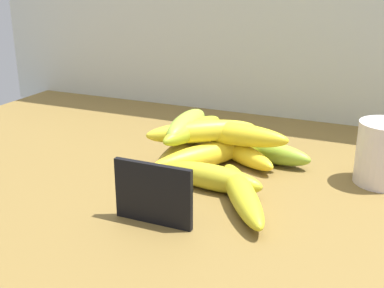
{
  "coord_description": "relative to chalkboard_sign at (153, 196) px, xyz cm",
  "views": [
    {
      "loc": [
        36.09,
        -69.03,
        34.85
      ],
      "look_at": [
        5.47,
        0.33,
        8.0
      ],
      "focal_mm": 46.47,
      "sensor_mm": 36.0,
      "label": 1
    }
  ],
  "objects": [
    {
      "name": "counter_top",
      "position": [
        -7.77,
        17.35,
        -5.36
      ],
      "size": [
        110.0,
        76.0,
        3.0
      ],
      "primitive_type": "cube",
      "color": "brown",
      "rests_on": "ground"
    },
    {
      "name": "chalkboard_sign",
      "position": [
        0.0,
        0.0,
        0.0
      ],
      "size": [
        11.0,
        1.8,
        8.4
      ],
      "color": "black",
      "rests_on": "counter_top"
    },
    {
      "name": "banana_3",
      "position": [
        3.28,
        25.5,
        -2.1
      ],
      "size": [
        16.38,
        12.71,
        3.51
      ],
      "primitive_type": "ellipsoid",
      "rotation": [
        0.0,
        0.0,
        2.54
      ],
      "color": "yellow",
      "rests_on": "counter_top"
    },
    {
      "name": "banana_2",
      "position": [
        -1.54,
        20.42,
        -1.83
      ],
      "size": [
        13.93,
        18.52,
        4.06
      ],
      "primitive_type": "ellipsoid",
      "rotation": [
        0.0,
        0.0,
        4.14
      ],
      "color": "yellow",
      "rests_on": "counter_top"
    },
    {
      "name": "banana_9",
      "position": [
        -4.09,
        22.09,
        1.99
      ],
      "size": [
        6.44,
        16.4,
        3.33
      ],
      "primitive_type": "ellipsoid",
      "rotation": [
        0.0,
        0.0,
        4.51
      ],
      "color": "#A4B525",
      "rests_on": "banana_1"
    },
    {
      "name": "banana_4",
      "position": [
        3.1,
        12.88,
        -1.87
      ],
      "size": [
        16.69,
        5.35,
        3.97
      ],
      "primitive_type": "ellipsoid",
      "rotation": [
        0.0,
        0.0,
        6.2
      ],
      "color": "gold",
      "rests_on": "counter_top"
    },
    {
      "name": "banana_0",
      "position": [
        7.5,
        27.3,
        -1.93
      ],
      "size": [
        16.76,
        6.74,
        3.86
      ],
      "primitive_type": "ellipsoid",
      "rotation": [
        0.0,
        0.0,
        2.96
      ],
      "color": "#8BAD30",
      "rests_on": "counter_top"
    },
    {
      "name": "banana_6",
      "position": [
        -2.3,
        21.83,
        2.05
      ],
      "size": [
        17.32,
        14.8,
        3.71
      ],
      "primitive_type": "ellipsoid",
      "rotation": [
        0.0,
        0.0,
        3.81
      ],
      "color": "yellow",
      "rests_on": "banana_2"
    },
    {
      "name": "banana_7",
      "position": [
        2.23,
        24.1,
        1.62
      ],
      "size": [
        19.8,
        4.25,
        3.92
      ],
      "primitive_type": "ellipsoid",
      "rotation": [
        0.0,
        0.0,
        3.12
      ],
      "color": "yellow",
      "rests_on": "banana_3"
    },
    {
      "name": "banana_1",
      "position": [
        -5.26,
        22.04,
        -1.77
      ],
      "size": [
        5.6,
        19.43,
        4.18
      ],
      "primitive_type": "ellipsoid",
      "rotation": [
        0.0,
        0.0,
        4.64
      ],
      "color": "olive",
      "rests_on": "counter_top"
    },
    {
      "name": "banana_8",
      "position": [
        -5.72,
        23.1,
        2.41
      ],
      "size": [
        5.18,
        15.57,
        4.17
      ],
      "primitive_type": "ellipsoid",
      "rotation": [
        0.0,
        0.0,
        4.78
      ],
      "color": "#93B036",
      "rests_on": "banana_1"
    },
    {
      "name": "banana_5",
      "position": [
        9.0,
        9.44,
        -2.02
      ],
      "size": [
        13.83,
        19.5,
        3.68
      ],
      "primitive_type": "ellipsoid",
      "rotation": [
        0.0,
        0.0,
        5.26
      ],
      "color": "gold",
      "rests_on": "counter_top"
    }
  ]
}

